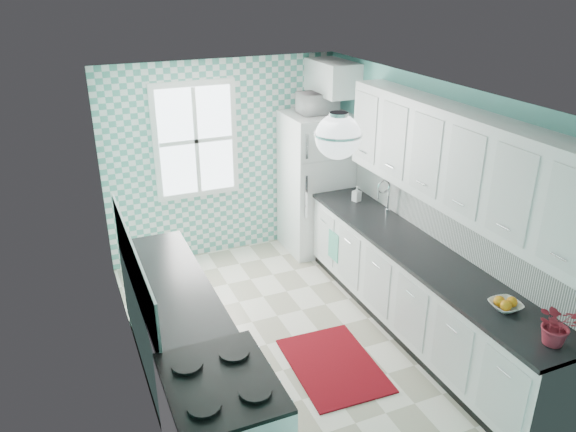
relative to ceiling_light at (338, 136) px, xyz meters
name	(u,v)px	position (x,y,z in m)	size (l,w,h in m)	color
floor	(293,338)	(0.00, 0.80, -2.33)	(3.00, 4.40, 0.02)	silver
ceiling	(294,91)	(0.00, 0.80, 0.19)	(3.00, 4.40, 0.02)	white
wall_back	(223,160)	(0.00, 3.01, -1.07)	(3.00, 0.02, 2.50)	#6AC5B8
wall_front	(441,368)	(0.00, -1.41, -1.07)	(3.00, 0.02, 2.50)	#6AC5B8
wall_left	(129,256)	(-1.51, 0.80, -1.07)	(0.02, 4.40, 2.50)	#6AC5B8
wall_right	(428,203)	(1.51, 0.80, -1.07)	(0.02, 4.40, 2.50)	#6AC5B8
accent_wall	(224,160)	(0.00, 2.99, -1.07)	(3.00, 0.01, 2.50)	#56A896
window	(196,141)	(-0.35, 2.96, -0.77)	(1.04, 0.05, 1.44)	white
backsplash_right	(450,222)	(1.49, 0.40, -1.13)	(0.02, 3.60, 0.51)	white
backsplash_left	(133,266)	(-1.49, 0.73, -1.13)	(0.02, 2.15, 0.51)	white
upper_cabinets_right	(460,161)	(1.33, 0.20, -0.42)	(0.33, 3.20, 0.90)	white
upper_cabinet_fridge	(331,77)	(1.30, 2.63, -0.07)	(0.40, 0.74, 0.40)	white
ceiling_light	(338,136)	(0.00, 0.00, 0.00)	(0.34, 0.34, 0.35)	silver
base_cabinets_right	(418,294)	(1.20, 0.40, -1.87)	(0.60, 3.60, 0.90)	white
countertop_right	(421,253)	(1.19, 0.40, -1.40)	(0.63, 3.60, 0.04)	black
base_cabinets_left	(175,332)	(-1.20, 0.73, -1.87)	(0.60, 2.15, 0.90)	white
countertop_left	(172,287)	(-1.19, 0.73, -1.40)	(0.63, 2.15, 0.04)	black
fridge	(316,183)	(1.11, 2.60, -1.41)	(0.80, 0.79, 1.83)	silver
sink	(373,216)	(1.20, 1.34, -1.39)	(0.53, 0.45, 0.53)	silver
rug	(333,365)	(0.17, 0.24, -2.32)	(0.77, 1.10, 0.02)	#620708
dish_towel	(334,246)	(0.89, 1.65, -1.84)	(0.02, 0.23, 0.35)	#59A19C
fruit_bowl	(505,306)	(1.20, -0.71, -1.35)	(0.25, 0.25, 0.06)	white
potted_plant	(558,324)	(1.20, -1.20, -1.22)	(0.30, 0.26, 0.33)	#AC3022
soap_bottle	(357,194)	(1.25, 1.79, -1.29)	(0.08, 0.09, 0.19)	#93B5C5
microwave	(318,103)	(1.11, 2.60, -0.37)	(0.47, 0.32, 0.26)	silver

